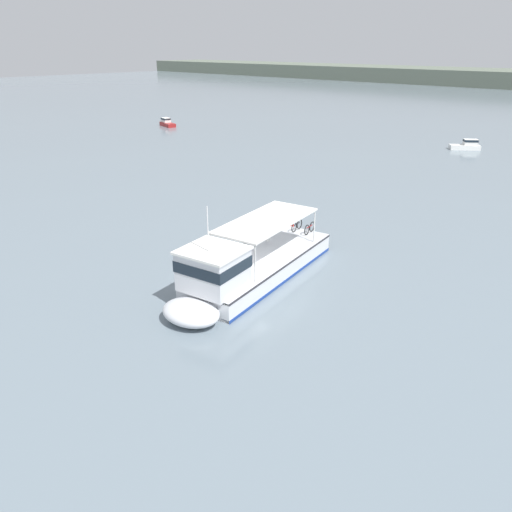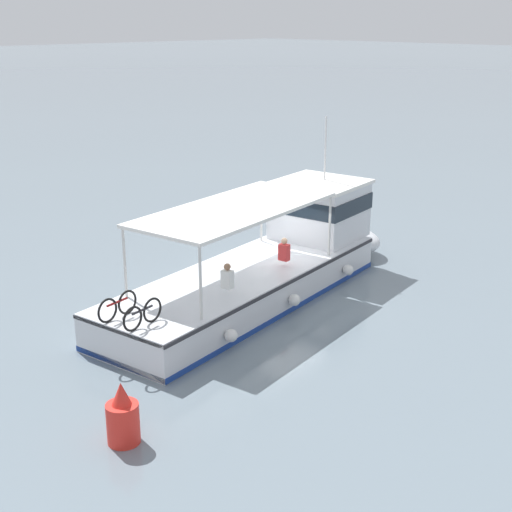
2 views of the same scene
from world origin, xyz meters
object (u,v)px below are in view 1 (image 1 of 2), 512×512
ferry_main (246,269)px  channel_buoy (289,221)px  motorboat_far_right (167,123)px  motorboat_near_port (467,145)px

ferry_main → channel_buoy: bearing=115.4°
ferry_main → motorboat_far_right: size_ratio=3.43×
motorboat_far_right → motorboat_near_port: (42.84, 13.51, 0.00)m
ferry_main → motorboat_near_port: bearing=97.8°
ferry_main → motorboat_far_right: (-49.13, 32.66, -0.47)m
ferry_main → motorboat_near_port: (-6.29, 46.17, -0.47)m
channel_buoy → ferry_main: bearing=-64.6°
motorboat_near_port → ferry_main: bearing=-82.2°
motorboat_far_right → motorboat_near_port: bearing=17.5°
ferry_main → motorboat_far_right: 59.00m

